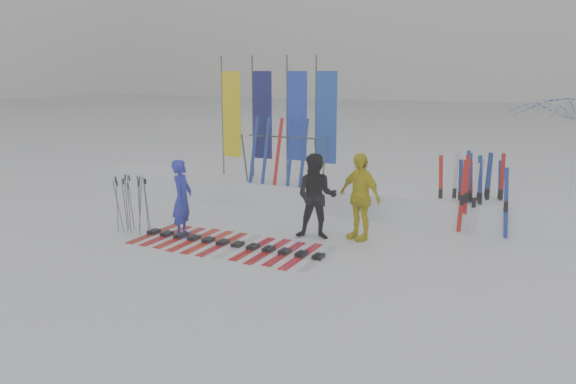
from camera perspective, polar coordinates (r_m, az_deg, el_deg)
The scene contains 10 objects.
ground at distance 10.32m, azimuth -4.91°, elevation -7.02°, with size 120.00×120.00×0.00m, color white.
snow_bank at distance 14.24m, azimuth 4.53°, elevation -0.41°, with size 14.00×1.60×0.60m, color white.
person_blue at distance 11.80m, azimuth -10.70°, elevation -0.66°, with size 0.59×0.39×1.62m, color #202CBB.
person_black at distance 11.46m, azimuth 2.90°, elevation -0.48°, with size 0.86×0.67×1.76m, color black.
person_yellow at distance 11.48m, azimuth 7.27°, elevation -0.45°, with size 1.05×0.44×1.79m, color yellow.
ski_row at distance 11.22m, azimuth -5.88°, elevation -5.26°, with size 3.97×1.70×0.07m.
pole_cluster at distance 12.44m, azimuth -15.51°, elevation -1.23°, with size 0.72×0.67×1.24m.
feather_flags at distance 14.78m, azimuth -1.10°, elevation 7.71°, with size 3.31×0.25×3.20m.
ski_rack at distance 14.14m, azimuth -0.42°, elevation 4.01°, with size 2.04×0.80×1.23m.
upright_skis at distance 12.90m, azimuth 18.45°, elevation -0.06°, with size 1.51×1.17×1.69m.
Camera 1 is at (5.01, -8.37, 3.37)m, focal length 35.00 mm.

